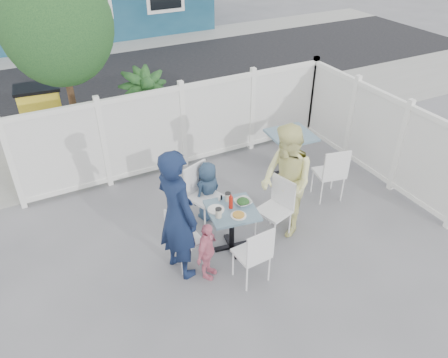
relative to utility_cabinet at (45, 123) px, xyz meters
name	(u,v)px	position (x,y,z in m)	size (l,w,h in m)	color
ground	(242,240)	(2.09, -4.00, -0.68)	(80.00, 80.00, 0.00)	slate
near_sidewalk	(155,135)	(2.09, -0.20, -0.68)	(24.00, 2.60, 0.01)	gray
street	(110,80)	(2.09, 3.50, -0.68)	(24.00, 5.00, 0.01)	black
far_sidewalk	(85,50)	(2.09, 6.60, -0.68)	(24.00, 1.60, 0.01)	gray
fence_back	(183,128)	(2.19, -1.60, 0.10)	(5.86, 0.08, 1.60)	white
fence_right	(374,135)	(5.09, -3.40, 0.10)	(0.08, 3.66, 1.60)	white
tree	(57,26)	(0.49, -0.70, 1.91)	(1.80, 1.62, 3.59)	#382316
utility_cabinet	(45,123)	(0.00, 0.00, 0.00)	(0.73, 0.52, 1.36)	gold
potted_shrub_a	(146,115)	(1.73, -0.90, 0.18)	(0.96, 0.96, 1.72)	#16381C
potted_shrub_b	(248,103)	(3.91, -1.00, 0.02)	(1.27, 1.10, 1.41)	#16381C
main_table	(232,218)	(1.88, -4.06, -0.14)	(0.76, 0.76, 0.70)	#3C5773
spare_table	(290,143)	(3.80, -2.71, -0.07)	(0.80, 0.80, 0.79)	#3C5773
chair_left	(180,236)	(1.10, -4.05, -0.16)	(0.43, 0.44, 0.89)	white
chair_right	(278,204)	(2.64, -4.08, -0.13)	(0.52, 0.53, 0.94)	white
chair_back	(201,190)	(1.78, -3.25, -0.12)	(0.56, 0.55, 0.97)	white
chair_near	(255,252)	(1.83, -4.79, -0.15)	(0.44, 0.42, 0.91)	white
chair_spare	(332,171)	(3.91, -3.75, -0.11)	(0.53, 0.51, 0.98)	white
man	(177,215)	(1.06, -4.11, 0.26)	(0.69, 0.45, 1.88)	#121F3E
woman	(286,182)	(2.79, -4.04, 0.19)	(0.85, 0.66, 1.75)	#ECE74E
boy	(208,191)	(1.90, -3.25, -0.18)	(0.49, 0.32, 0.99)	navy
toddler	(207,251)	(1.33, -4.41, -0.24)	(0.51, 0.21, 0.87)	pink
plate_main	(239,216)	(1.89, -4.23, 0.03)	(0.22, 0.22, 0.01)	white
plate_side	(216,209)	(1.68, -3.97, 0.03)	(0.24, 0.24, 0.02)	white
salad_bowl	(243,202)	(2.08, -4.02, 0.05)	(0.24, 0.24, 0.06)	white
coffee_cup_a	(219,213)	(1.64, -4.13, 0.08)	(0.09, 0.09, 0.13)	beige
coffee_cup_b	(228,197)	(1.93, -3.86, 0.08)	(0.08, 0.08, 0.12)	beige
ketchup_bottle	(231,202)	(1.88, -4.02, 0.11)	(0.06, 0.06, 0.19)	#A8170C
salt_shaker	(219,199)	(1.82, -3.80, 0.05)	(0.03, 0.03, 0.07)	white
pepper_shaker	(221,197)	(1.86, -3.78, 0.05)	(0.03, 0.03, 0.07)	black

